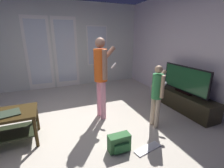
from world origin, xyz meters
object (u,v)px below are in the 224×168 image
at_px(backpack, 119,143).
at_px(loose_keyboard, 148,149).
at_px(person_child, 157,91).
at_px(tv_stand, 182,101).
at_px(person_adult, 101,72).
at_px(flat_screen_tv, 185,80).
at_px(laptop_closed, 7,114).
at_px(coffee_table, 3,122).

bearing_deg(backpack, loose_keyboard, -19.31).
bearing_deg(person_child, tv_stand, 19.47).
xyz_separation_m(person_adult, person_child, (0.79, -0.70, -0.26)).
xyz_separation_m(flat_screen_tv, person_adult, (-1.80, 0.34, 0.26)).
bearing_deg(laptop_closed, person_child, -22.50).
distance_m(tv_stand, person_adult, 1.98).
height_order(person_child, backpack, person_child).
distance_m(person_adult, laptop_closed, 1.65).
relative_size(coffee_table, backpack, 2.94).
bearing_deg(loose_keyboard, flat_screen_tv, 29.86).
bearing_deg(person_adult, tv_stand, -10.74).
bearing_deg(person_adult, laptop_closed, -168.66).
bearing_deg(tv_stand, loose_keyboard, -150.28).
xyz_separation_m(loose_keyboard, laptop_closed, (-1.87, 0.88, 0.51)).
bearing_deg(person_child, backpack, -158.13).
bearing_deg(person_adult, backpack, -95.24).
height_order(coffee_table, person_adult, person_adult).
bearing_deg(person_adult, loose_keyboard, -75.68).
relative_size(coffee_table, person_child, 0.83).
xyz_separation_m(person_child, backpack, (-0.88, -0.35, -0.56)).
bearing_deg(backpack, person_child, 21.87).
relative_size(coffee_table, laptop_closed, 2.78).
relative_size(tv_stand, person_adult, 1.01).
height_order(person_adult, laptop_closed, person_adult).
height_order(flat_screen_tv, backpack, flat_screen_tv).
height_order(backpack, laptop_closed, laptop_closed).
distance_m(tv_stand, laptop_closed, 3.38).
xyz_separation_m(flat_screen_tv, loose_keyboard, (-1.50, -0.86, -0.68)).
relative_size(flat_screen_tv, person_child, 1.05).
relative_size(person_adult, person_child, 1.39).
xyz_separation_m(backpack, laptop_closed, (-1.46, 0.74, 0.40)).
distance_m(coffee_table, flat_screen_tv, 3.46).
xyz_separation_m(coffee_table, backpack, (1.55, -0.79, -0.25)).
bearing_deg(coffee_table, tv_stand, -1.32).
bearing_deg(backpack, person_adult, 84.76).
distance_m(tv_stand, person_child, 1.18).
distance_m(coffee_table, backpack, 1.76).
relative_size(tv_stand, backpack, 4.98).
distance_m(coffee_table, laptop_closed, 0.18).
xyz_separation_m(person_adult, loose_keyboard, (0.31, -1.20, -0.94)).
distance_m(coffee_table, loose_keyboard, 2.19).
relative_size(coffee_table, person_adult, 0.60).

